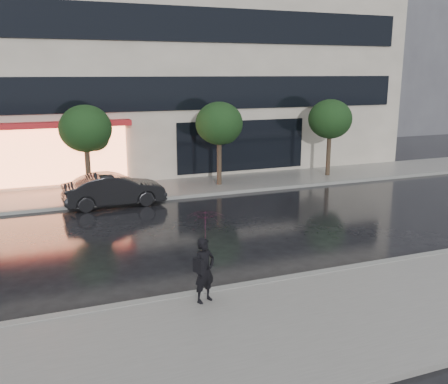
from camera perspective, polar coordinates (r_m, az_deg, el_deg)
ground at (r=13.77m, az=2.72°, el=-9.08°), size 120.00×120.00×0.00m
sidewalk_near at (r=11.15m, az=9.79°, el=-14.66°), size 60.00×4.50×0.12m
sidewalk_far at (r=23.06m, az=-7.74°, el=0.28°), size 60.00×3.50×0.12m
curb_near at (r=12.91m, az=4.56°, el=-10.36°), size 60.00×0.25×0.14m
curb_far at (r=21.40m, az=-6.62°, el=-0.69°), size 60.00×0.25×0.14m
office_building at (r=30.25m, az=-12.07°, el=20.29°), size 30.00×12.76×18.00m
bg_building_right at (r=50.50m, az=17.49°, el=15.99°), size 12.00×12.00×16.00m
tree_mid_west at (r=21.86m, az=-15.39°, el=6.82°), size 2.20×2.20×3.99m
tree_mid_east at (r=23.28m, az=-0.44°, el=7.68°), size 2.20×2.20×3.99m
tree_far_east at (r=26.03m, az=12.11°, el=8.00°), size 2.20×2.20×3.99m
parked_car at (r=20.64m, az=-12.45°, el=0.25°), size 4.09×1.55×1.33m
pedestrian_with_umbrella at (r=11.33m, az=-2.14°, el=-5.82°), size 1.13×1.14×2.17m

